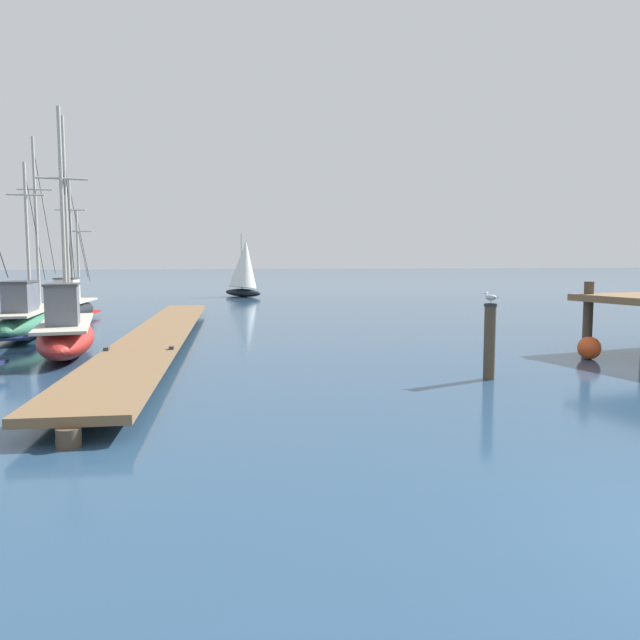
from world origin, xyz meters
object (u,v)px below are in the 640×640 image
fishing_boat_2 (72,307)px  perched_seagull (491,297)px  fishing_boat_1 (66,331)px  fishing_boat_3 (28,318)px  distant_sailboat (244,268)px  mooring_piling (490,340)px  mooring_buoy (589,348)px

fishing_boat_2 → perched_seagull: (11.55, -16.91, 1.27)m
fishing_boat_2 → fishing_boat_1: bearing=-82.1°
fishing_boat_3 → perched_seagull: fishing_boat_3 is taller
fishing_boat_3 → distant_sailboat: (10.27, 22.40, 1.48)m
fishing_boat_3 → mooring_piling: size_ratio=5.05×
mooring_piling → perched_seagull: bearing=-62.8°
fishing_boat_3 → distant_sailboat: fishing_boat_3 is taller
mooring_buoy → fishing_boat_3: bearing=150.4°
distant_sailboat → mooring_buoy: bearing=-79.2°
mooring_buoy → perched_seagull: bearing=-154.4°
perched_seagull → mooring_piling: bearing=117.2°
perched_seagull → fishing_boat_2: bearing=124.3°
fishing_boat_1 → distant_sailboat: 28.67m
fishing_boat_1 → fishing_boat_3: (-2.11, 5.05, -0.01)m
mooring_buoy → distant_sailboat: bearing=100.8°
mooring_buoy → fishing_boat_1: bearing=163.5°
fishing_boat_3 → mooring_buoy: size_ratio=12.54×
fishing_boat_1 → fishing_boat_2: bearing=97.9°
fishing_boat_3 → mooring_piling: bearing=-42.7°
fishing_boat_3 → perched_seagull: 16.60m
fishing_boat_1 → mooring_piling: (10.05, -6.18, 0.23)m
fishing_boat_1 → fishing_boat_3: size_ratio=0.93×
fishing_boat_1 → distant_sailboat: bearing=73.4°
mooring_piling → distant_sailboat: size_ratio=0.37×
fishing_boat_1 → fishing_boat_3: fishing_boat_3 is taller
fishing_boat_2 → distant_sailboat: fishing_boat_2 is taller
fishing_boat_2 → perched_seagull: size_ratio=17.95×
fishing_boat_3 → distant_sailboat: size_ratio=1.85×
mooring_buoy → distant_sailboat: size_ratio=0.15×
fishing_boat_2 → distant_sailboat: size_ratio=1.35×
fishing_boat_2 → distant_sailboat: (9.66, 16.72, 1.53)m
mooring_piling → mooring_buoy: 4.61m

